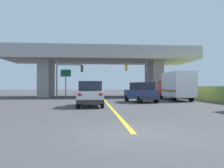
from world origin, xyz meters
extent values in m
plane|color=#424244|center=(0.00, 28.72, 0.00)|extent=(160.00, 160.00, 0.00)
cube|color=#A8A59E|center=(0.00, 28.72, 6.16)|extent=(29.27, 9.52, 1.05)
cube|color=#9A9891|center=(-8.63, 28.72, 2.82)|extent=(1.67, 5.71, 5.63)
cube|color=#9A9891|center=(8.63, 28.72, 2.82)|extent=(1.67, 5.71, 5.63)
cube|color=#9EA0A5|center=(0.00, 24.11, 7.13)|extent=(29.27, 0.20, 0.90)
cube|color=#9EA0A5|center=(0.00, 33.33, 7.13)|extent=(29.27, 0.20, 0.90)
cube|color=yellow|center=(0.00, 12.93, 0.00)|extent=(0.20, 25.85, 0.01)
cube|color=silver|center=(-1.57, 10.96, 0.81)|extent=(1.98, 4.52, 0.90)
cube|color=#1E232D|center=(-1.57, 10.62, 1.64)|extent=(1.74, 2.49, 0.76)
cube|color=#2D2D30|center=(-1.57, 8.75, 0.50)|extent=(2.02, 0.20, 0.28)
cube|color=red|center=(-2.32, 8.68, 1.03)|extent=(0.24, 0.06, 0.16)
cube|color=red|center=(-0.83, 8.68, 1.03)|extent=(0.24, 0.06, 0.16)
cylinder|color=black|center=(-2.47, 12.67, 0.36)|extent=(0.26, 0.72, 0.72)
cylinder|color=black|center=(-0.68, 12.67, 0.36)|extent=(0.26, 0.72, 0.72)
cylinder|color=black|center=(-2.47, 9.25, 0.36)|extent=(0.26, 0.72, 0.72)
cylinder|color=black|center=(-0.68, 9.25, 0.36)|extent=(0.26, 0.72, 0.72)
cube|color=navy|center=(3.54, 15.35, 0.81)|extent=(2.89, 4.75, 0.90)
cube|color=#1E232D|center=(3.61, 15.03, 1.64)|extent=(2.22, 2.75, 0.76)
cube|color=#2D2D30|center=(4.01, 13.24, 0.50)|extent=(2.00, 0.63, 0.28)
cube|color=red|center=(3.31, 13.01, 1.03)|extent=(0.25, 0.11, 0.16)
cube|color=red|center=(4.75, 13.34, 1.03)|extent=(0.25, 0.11, 0.16)
cylinder|color=black|center=(2.31, 16.79, 0.36)|extent=(0.41, 0.76, 0.72)
cylinder|color=black|center=(4.04, 17.17, 0.36)|extent=(0.41, 0.76, 0.72)
cylinder|color=black|center=(3.04, 13.54, 0.36)|extent=(0.41, 0.76, 0.72)
cylinder|color=black|center=(4.77, 13.92, 0.36)|extent=(0.41, 0.76, 0.72)
cube|color=red|center=(8.28, 20.69, 1.40)|extent=(2.20, 2.00, 1.90)
cube|color=white|center=(8.28, 17.27, 1.84)|extent=(2.31, 4.85, 2.78)
cube|color=#B26619|center=(8.28, 17.27, 1.14)|extent=(2.33, 4.75, 0.24)
cylinder|color=black|center=(7.28, 20.69, 0.45)|extent=(0.30, 0.90, 0.90)
cylinder|color=black|center=(9.28, 20.69, 0.45)|extent=(0.30, 0.90, 0.90)
cylinder|color=black|center=(7.28, 16.05, 0.45)|extent=(0.30, 0.90, 0.90)
cylinder|color=black|center=(9.28, 16.05, 0.45)|extent=(0.30, 0.90, 0.90)
cube|color=slate|center=(-0.93, 37.30, 0.81)|extent=(1.90, 4.31, 0.90)
cube|color=#1E232D|center=(-0.93, 36.98, 1.64)|extent=(1.67, 2.37, 0.76)
cube|color=#2D2D30|center=(-0.93, 35.20, 0.50)|extent=(1.93, 0.20, 0.28)
cube|color=red|center=(-1.64, 35.13, 1.03)|extent=(0.24, 0.06, 0.16)
cube|color=red|center=(-0.21, 35.13, 1.03)|extent=(0.24, 0.06, 0.16)
cylinder|color=black|center=(-1.77, 38.91, 0.36)|extent=(0.26, 0.72, 0.72)
cylinder|color=black|center=(-0.08, 38.91, 0.36)|extent=(0.26, 0.72, 0.72)
cylinder|color=black|center=(-1.77, 35.70, 0.36)|extent=(0.26, 0.72, 0.72)
cylinder|color=black|center=(-0.08, 35.70, 0.36)|extent=(0.26, 0.72, 0.72)
cylinder|color=#56595E|center=(6.16, 23.75, 2.74)|extent=(0.18, 0.18, 5.47)
cylinder|color=#56595E|center=(4.74, 23.75, 4.80)|extent=(2.84, 0.12, 0.12)
cube|color=gold|center=(3.32, 23.75, 4.32)|extent=(0.32, 0.26, 0.96)
sphere|color=red|center=(3.32, 23.60, 4.62)|extent=(0.16, 0.16, 0.16)
sphere|color=gold|center=(3.32, 23.60, 4.32)|extent=(0.16, 0.16, 0.16)
sphere|color=green|center=(3.32, 23.60, 4.02)|extent=(0.16, 0.16, 0.16)
cylinder|color=#56595E|center=(-6.16, 22.99, 2.61)|extent=(0.18, 0.18, 5.21)
cylinder|color=#56595E|center=(-4.50, 22.99, 4.51)|extent=(3.33, 0.12, 0.12)
cube|color=#232326|center=(-2.83, 22.99, 4.03)|extent=(0.32, 0.26, 0.96)
sphere|color=red|center=(-2.83, 22.84, 4.33)|extent=(0.16, 0.16, 0.16)
sphere|color=gold|center=(-2.83, 22.84, 4.03)|extent=(0.16, 0.16, 0.16)
sphere|color=green|center=(-2.83, 22.84, 3.73)|extent=(0.16, 0.16, 0.16)
cylinder|color=slate|center=(-5.46, 27.10, 2.17)|extent=(0.14, 0.14, 4.34)
cube|color=#146638|center=(-5.46, 27.04, 3.65)|extent=(1.50, 0.08, 0.99)
cube|color=white|center=(-5.46, 27.04, 3.65)|extent=(1.58, 0.04, 1.07)
cube|color=navy|center=(-2.18, 52.42, 1.40)|extent=(2.20, 2.00, 1.90)
cube|color=white|center=(-2.18, 48.78, 1.68)|extent=(2.31, 5.27, 2.47)
cube|color=#197F4C|center=(-2.18, 48.78, 1.07)|extent=(2.33, 5.17, 0.24)
cylinder|color=black|center=(-3.18, 52.42, 0.45)|extent=(0.30, 0.90, 0.90)
cylinder|color=black|center=(-1.18, 52.42, 0.45)|extent=(0.30, 0.90, 0.90)
cylinder|color=black|center=(-3.18, 47.46, 0.45)|extent=(0.30, 0.90, 0.90)
cylinder|color=black|center=(-1.18, 47.46, 0.45)|extent=(0.30, 0.90, 0.90)
camera|label=1|loc=(-1.40, -7.51, 1.61)|focal=36.09mm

